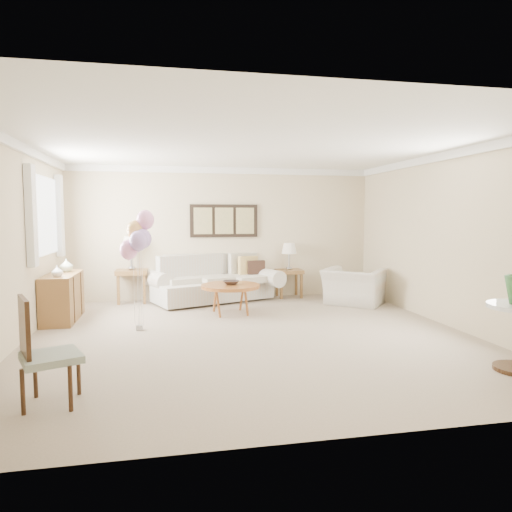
# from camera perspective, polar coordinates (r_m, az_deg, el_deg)

# --- Properties ---
(ground_plane) EXTENTS (6.00, 6.00, 0.00)m
(ground_plane) POSITION_cam_1_polar(r_m,az_deg,el_deg) (6.39, -0.55, -9.92)
(ground_plane) COLOR #A39281
(room_shell) EXTENTS (6.04, 6.04, 2.60)m
(room_shell) POSITION_cam_1_polar(r_m,az_deg,el_deg) (6.25, -1.72, 4.82)
(room_shell) COLOR beige
(room_shell) RESTS_ON ground
(wall_art_triptych) EXTENTS (1.35, 0.06, 0.65)m
(wall_art_triptych) POSITION_cam_1_polar(r_m,az_deg,el_deg) (9.11, -4.01, 4.41)
(wall_art_triptych) COLOR black
(wall_art_triptych) RESTS_ON ground
(sofa) EXTENTS (2.74, 1.66, 0.90)m
(sofa) POSITION_cam_1_polar(r_m,az_deg,el_deg) (8.88, -5.40, -3.36)
(sofa) COLOR #C1B2A0
(sofa) RESTS_ON ground
(end_table_left) EXTENTS (0.58, 0.53, 0.63)m
(end_table_left) POSITION_cam_1_polar(r_m,az_deg,el_deg) (8.99, -15.27, -2.29)
(end_table_left) COLOR olive
(end_table_left) RESTS_ON ground
(end_table_right) EXTENTS (0.52, 0.47, 0.56)m
(end_table_right) POSITION_cam_1_polar(r_m,az_deg,el_deg) (9.28, 4.14, -2.25)
(end_table_right) COLOR olive
(end_table_right) RESTS_ON ground
(lamp_left) EXTENTS (0.36, 0.36, 0.63)m
(lamp_left) POSITION_cam_1_polar(r_m,az_deg,el_deg) (8.93, -15.35, 1.44)
(lamp_left) COLOR gray
(lamp_left) RESTS_ON end_table_left
(lamp_right) EXTENTS (0.31, 0.31, 0.54)m
(lamp_right) POSITION_cam_1_polar(r_m,az_deg,el_deg) (9.23, 4.16, 0.85)
(lamp_right) COLOR gray
(lamp_right) RESTS_ON end_table_right
(coffee_table) EXTENTS (0.99, 0.99, 0.50)m
(coffee_table) POSITION_cam_1_polar(r_m,az_deg,el_deg) (7.68, -3.23, -3.87)
(coffee_table) COLOR #9A5824
(coffee_table) RESTS_ON ground
(decor_bowl) EXTENTS (0.31, 0.31, 0.07)m
(decor_bowl) POSITION_cam_1_polar(r_m,az_deg,el_deg) (7.66, -3.13, -3.34)
(decor_bowl) COLOR #2D221E
(decor_bowl) RESTS_ON coffee_table
(armchair) EXTENTS (1.36, 1.35, 0.67)m
(armchair) POSITION_cam_1_polar(r_m,az_deg,el_deg) (8.71, 12.13, -3.76)
(armchair) COLOR #C1B2A0
(armchair) RESTS_ON ground
(accent_chair) EXTENTS (0.61, 0.61, 0.96)m
(accent_chair) POSITION_cam_1_polar(r_m,az_deg,el_deg) (4.44, -25.16, -10.52)
(accent_chair) COLOR gray
(accent_chair) RESTS_ON ground
(credenza) EXTENTS (0.46, 1.20, 0.74)m
(credenza) POSITION_cam_1_polar(r_m,az_deg,el_deg) (7.85, -23.03, -4.75)
(credenza) COLOR olive
(credenza) RESTS_ON ground
(vase_white) EXTENTS (0.18, 0.18, 0.17)m
(vase_white) POSITION_cam_1_polar(r_m,az_deg,el_deg) (7.42, -23.59, -1.76)
(vase_white) COLOR silver
(vase_white) RESTS_ON credenza
(vase_sage) EXTENTS (0.21, 0.21, 0.21)m
(vase_sage) POSITION_cam_1_polar(r_m,az_deg,el_deg) (8.03, -22.63, -1.08)
(vase_sage) COLOR #B6C6A8
(vase_sage) RESTS_ON credenza
(balloon_cluster) EXTENTS (0.48, 0.44, 1.74)m
(balloon_cluster) POSITION_cam_1_polar(r_m,az_deg,el_deg) (6.69, -14.52, 2.38)
(balloon_cluster) COLOR gray
(balloon_cluster) RESTS_ON ground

